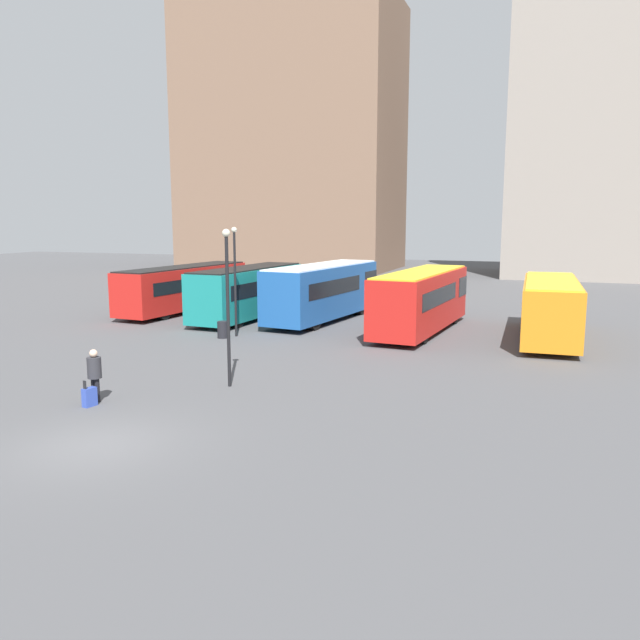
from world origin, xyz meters
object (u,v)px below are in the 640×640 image
object	(u,v)px
traveler	(94,371)
lamp_post_0	(235,272)
bus_1	(249,291)
bus_2	(324,290)
bus_3	(422,299)
lamp_post_1	(228,295)
bus_0	(185,287)
suitcase	(89,397)
trash_bin	(223,330)
bus_4	(550,307)

from	to	relation	value
traveler	lamp_post_0	xyz separation A→B (m)	(-1.13, 11.93, 2.23)
bus_1	bus_2	bearing A→B (deg)	-74.42
traveler	bus_2	bearing A→B (deg)	6.66
bus_3	bus_1	bearing A→B (deg)	90.97
bus_2	lamp_post_1	xyz separation A→B (m)	(1.89, -15.17, 1.49)
bus_3	traveler	world-z (taller)	bus_3
bus_1	bus_0	bearing A→B (deg)	78.31
bus_1	lamp_post_1	bearing A→B (deg)	-152.81
bus_3	suitcase	size ratio (longest dim) A/B	12.16
trash_bin	bus_1	bearing A→B (deg)	104.51
bus_0	lamp_post_0	world-z (taller)	lamp_post_0
bus_4	suitcase	world-z (taller)	bus_4
lamp_post_1	trash_bin	world-z (taller)	lamp_post_1
bus_2	bus_4	distance (m)	12.67
trash_bin	bus_3	bearing A→B (deg)	30.99
trash_bin	bus_0	bearing A→B (deg)	132.26
bus_0	bus_1	distance (m)	5.43
bus_1	bus_2	world-z (taller)	bus_2
lamp_post_0	bus_2	bearing A→B (deg)	69.32
bus_4	trash_bin	size ratio (longest dim) A/B	11.67
suitcase	trash_bin	bearing A→B (deg)	18.98
bus_2	traveler	size ratio (longest dim) A/B	6.02
bus_4	suitcase	distance (m)	21.89
bus_4	lamp_post_1	size ratio (longest dim) A/B	1.78
bus_0	bus_2	world-z (taller)	bus_2
suitcase	lamp_post_0	world-z (taller)	lamp_post_0
bus_4	bus_3	bearing A→B (deg)	87.80
bus_3	lamp_post_0	world-z (taller)	lamp_post_0
traveler	trash_bin	distance (m)	11.39
bus_3	traveler	size ratio (longest dim) A/B	6.10
bus_0	bus_4	world-z (taller)	bus_4
bus_0	suitcase	bearing A→B (deg)	-151.71
bus_0	bus_3	xyz separation A→B (m)	(15.81, -2.12, 0.14)
bus_4	traveler	size ratio (longest dim) A/B	5.70
bus_3	lamp_post_0	bearing A→B (deg)	123.81
bus_1	trash_bin	xyz separation A→B (m)	(1.58, -6.12, -1.25)
lamp_post_0	bus_0	bearing A→B (deg)	136.61
bus_4	traveler	world-z (taller)	bus_4
bus_2	lamp_post_0	distance (m)	7.03
bus_3	lamp_post_1	distance (m)	14.21
lamp_post_0	bus_4	bearing A→B (deg)	17.18
bus_4	lamp_post_0	world-z (taller)	lamp_post_0
bus_1	lamp_post_1	distance (m)	15.62
bus_1	traveler	world-z (taller)	bus_1
bus_2	traveler	bearing A→B (deg)	-177.03
bus_2	bus_3	distance (m)	6.37
lamp_post_1	traveler	bearing A→B (deg)	-134.86
bus_0	lamp_post_0	xyz separation A→B (m)	(7.25, -6.85, 1.66)
bus_3	traveler	bearing A→B (deg)	160.85
bus_1	traveler	distance (m)	17.68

